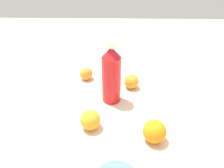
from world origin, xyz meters
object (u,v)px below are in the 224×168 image
(orange_1, at_px, (86,74))
(orange_3, at_px, (131,82))
(water_bottle, at_px, (112,74))
(orange_2, at_px, (154,131))
(orange_0, at_px, (90,120))

(orange_1, distance_m, orange_3, 0.23)
(water_bottle, height_order, orange_2, water_bottle)
(orange_0, height_order, orange_2, orange_2)
(orange_0, height_order, orange_3, orange_0)
(orange_0, bearing_deg, orange_1, -80.51)
(water_bottle, relative_size, orange_1, 4.19)
(water_bottle, relative_size, orange_3, 3.97)
(water_bottle, bearing_deg, orange_0, 99.80)
(water_bottle, height_order, orange_0, water_bottle)
(orange_0, relative_size, orange_1, 1.15)
(orange_1, xyz_separation_m, orange_3, (-0.22, 0.07, 0.00))
(orange_0, xyz_separation_m, orange_1, (0.06, -0.35, -0.00))
(orange_2, bearing_deg, water_bottle, -57.37)
(water_bottle, distance_m, orange_1, 0.23)
(water_bottle, relative_size, orange_2, 3.38)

